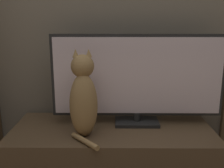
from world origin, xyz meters
TOP-DOWN VIEW (x-y plane):
  - tv_stand at (0.00, 0.92)m, footprint 1.21×0.52m
  - tv at (0.16, 0.99)m, footprint 1.05×0.16m
  - cat at (-0.16, 0.81)m, footprint 0.18×0.29m

SIDE VIEW (x-z plane):
  - tv_stand at x=0.00m, z-range 0.00..0.51m
  - cat at x=-0.16m, z-range 0.49..0.97m
  - tv at x=0.16m, z-range 0.52..1.08m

